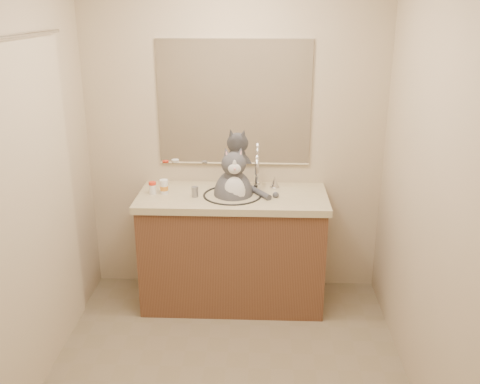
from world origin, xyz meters
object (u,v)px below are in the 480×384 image
Objects in this scene: grey_canister at (195,192)px; pill_bottle_orange at (164,187)px; cat at (234,192)px; pill_bottle_redcap at (153,188)px.

pill_bottle_orange is at bearing 165.01° from grey_canister.
grey_canister is (0.23, -0.06, -0.01)m from pill_bottle_orange.
pill_bottle_redcap is at bearing 173.09° from cat.
pill_bottle_orange reaches higher than pill_bottle_redcap.
pill_bottle_redcap is 0.08m from pill_bottle_orange.
cat is 0.27m from grey_canister.
grey_canister is at bearing -14.99° from pill_bottle_orange.
cat is at bearing 11.85° from grey_canister.
grey_canister is (-0.27, -0.06, 0.02)m from cat.
cat is 0.50m from pill_bottle_orange.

